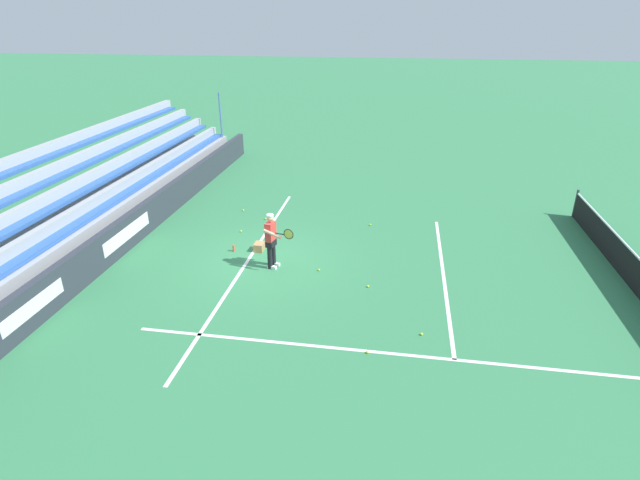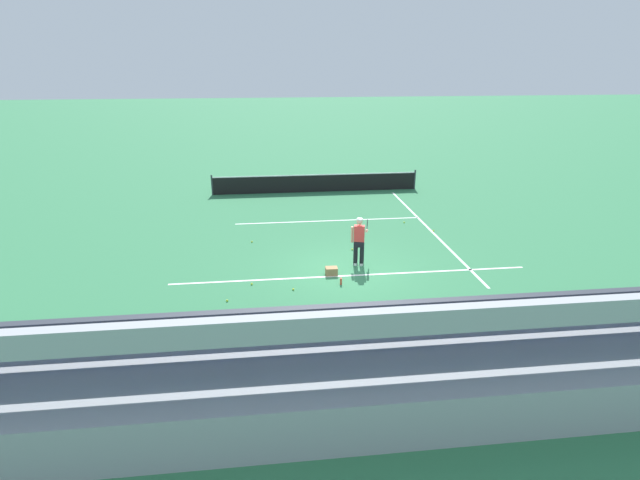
# 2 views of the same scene
# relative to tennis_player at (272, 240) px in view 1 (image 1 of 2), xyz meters

# --- Properties ---
(ground_plane) EXTENTS (160.00, 160.00, 0.00)m
(ground_plane) POSITION_rel_tennis_player_xyz_m (-0.38, -0.38, -0.89)
(ground_plane) COLOR #337A4C
(court_baseline_white) EXTENTS (12.00, 0.10, 0.01)m
(court_baseline_white) POSITION_rel_tennis_player_xyz_m (-0.38, -0.88, -0.89)
(court_baseline_white) COLOR white
(court_baseline_white) RESTS_ON ground
(court_sideline_white) EXTENTS (0.10, 12.00, 0.01)m
(court_sideline_white) POSITION_rel_tennis_player_xyz_m (3.73, 3.62, -0.89)
(court_sideline_white) COLOR white
(court_sideline_white) RESTS_ON ground
(court_service_line_white) EXTENTS (8.22, 0.10, 0.01)m
(court_service_line_white) POSITION_rel_tennis_player_xyz_m (-0.38, 5.12, -0.89)
(court_service_line_white) COLOR white
(court_service_line_white) RESTS_ON ground
(back_wall_sponsor_board) EXTENTS (25.10, 0.25, 1.10)m
(back_wall_sponsor_board) POSITION_rel_tennis_player_xyz_m (-0.38, -5.02, -0.34)
(back_wall_sponsor_board) COLOR #2D333D
(back_wall_sponsor_board) RESTS_ON ground
(bleacher_stand) EXTENTS (23.85, 3.20, 3.40)m
(bleacher_stand) POSITION_rel_tennis_player_xyz_m (-0.38, -7.25, -0.13)
(bleacher_stand) COLOR #9EA3A8
(bleacher_stand) RESTS_ON ground
(tennis_player) EXTENTS (0.74, 0.95, 1.71)m
(tennis_player) POSITION_rel_tennis_player_xyz_m (0.00, 0.00, 0.00)
(tennis_player) COLOR black
(tennis_player) RESTS_ON ground
(ball_box_cardboard) EXTENTS (0.41, 0.31, 0.26)m
(ball_box_cardboard) POSITION_rel_tennis_player_xyz_m (-1.07, -0.72, -0.76)
(ball_box_cardboard) COLOR #A87F51
(ball_box_cardboard) RESTS_ON ground
(tennis_ball_by_box) EXTENTS (0.07, 0.07, 0.07)m
(tennis_ball_by_box) POSITION_rel_tennis_player_xyz_m (-2.42, -1.77, -0.86)
(tennis_ball_by_box) COLOR #CCE533
(tennis_ball_by_box) RESTS_ON ground
(tennis_ball_on_baseline) EXTENTS (0.07, 0.07, 0.07)m
(tennis_ball_on_baseline) POSITION_rel_tennis_player_xyz_m (-3.71, -1.22, -0.86)
(tennis_ball_on_baseline) COLOR #CCE533
(tennis_ball_on_baseline) RESTS_ON ground
(tennis_ball_near_player) EXTENTS (0.07, 0.07, 0.07)m
(tennis_ball_near_player) POSITION_rel_tennis_player_xyz_m (-3.75, 2.72, -0.86)
(tennis_ball_near_player) COLOR #CCE533
(tennis_ball_near_player) RESTS_ON ground
(tennis_ball_stray_back) EXTENTS (0.07, 0.07, 0.07)m
(tennis_ball_stray_back) POSITION_rel_tennis_player_xyz_m (3.80, 3.18, -0.86)
(tennis_ball_stray_back) COLOR #CCE533
(tennis_ball_stray_back) RESTS_ON ground
(tennis_ball_toward_net) EXTENTS (0.07, 0.07, 0.07)m
(tennis_ball_toward_net) POSITION_rel_tennis_player_xyz_m (0.78, 2.97, -0.86)
(tennis_ball_toward_net) COLOR #CCE533
(tennis_ball_toward_net) RESTS_ON ground
(tennis_ball_midcourt) EXTENTS (0.07, 0.07, 0.07)m
(tennis_ball_midcourt) POSITION_rel_tennis_player_xyz_m (-4.43, -2.31, -0.86)
(tennis_ball_midcourt) COLOR #CCE533
(tennis_ball_midcourt) RESTS_ON ground
(tennis_ball_far_left) EXTENTS (0.07, 0.07, 0.07)m
(tennis_ball_far_left) POSITION_rel_tennis_player_xyz_m (2.89, 4.41, -0.86)
(tennis_ball_far_left) COLOR #CCE533
(tennis_ball_far_left) RESTS_ON ground
(tennis_ball_far_right) EXTENTS (0.07, 0.07, 0.07)m
(tennis_ball_far_right) POSITION_rel_tennis_player_xyz_m (0.03, 1.44, -0.86)
(tennis_ball_far_right) COLOR #CCE533
(tennis_ball_far_right) RESTS_ON ground
(water_bottle) EXTENTS (0.07, 0.07, 0.22)m
(water_bottle) POSITION_rel_tennis_player_xyz_m (-0.87, -1.53, -0.78)
(water_bottle) COLOR #EA4C33
(water_bottle) RESTS_ON ground
(tennis_net) EXTENTS (11.09, 0.09, 1.07)m
(tennis_net) POSITION_rel_tennis_player_xyz_m (-0.38, 10.29, -0.40)
(tennis_net) COLOR #33383D
(tennis_net) RESTS_ON ground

